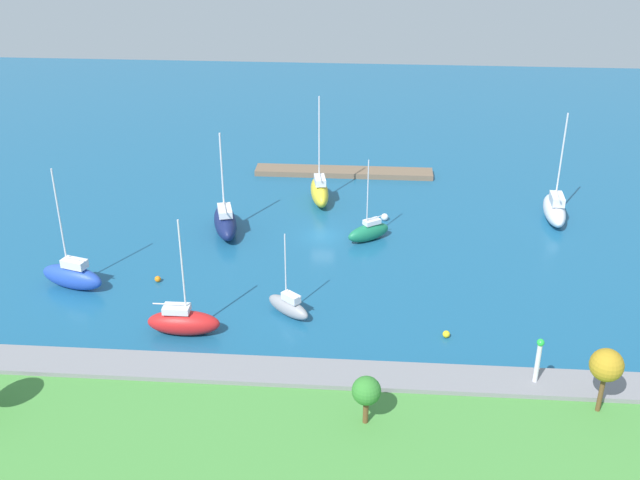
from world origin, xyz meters
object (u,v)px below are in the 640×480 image
sailboat_gray_off_beacon (288,306)px  sailboat_green_west_end (369,232)px  sailboat_white_center_basin (555,209)px  mooring_buoy_orange (158,279)px  park_tree_west (366,391)px  mooring_buoy_yellow (446,334)px  sailboat_blue_outer_mooring (72,276)px  sailboat_navy_near_pier (225,221)px  mooring_buoy_white (385,217)px  park_tree_mideast (606,366)px  pier_dock (344,172)px  sailboat_red_by_breakwater (183,322)px  harbor_beacon (538,357)px  sailboat_yellow_mid_basin (320,191)px

sailboat_gray_off_beacon → sailboat_green_west_end: bearing=-73.7°
sailboat_white_center_basin → mooring_buoy_orange: 44.48m
park_tree_west → mooring_buoy_yellow: 14.97m
sailboat_blue_outer_mooring → sailboat_navy_near_pier: size_ratio=1.07×
park_tree_west → mooring_buoy_white: park_tree_west is taller
park_tree_west → park_tree_mideast: park_tree_mideast is taller
park_tree_west → sailboat_gray_off_beacon: (7.17, -15.53, -2.95)m
pier_dock → sailboat_red_by_breakwater: 40.13m
harbor_beacon → mooring_buoy_white: bearing=-70.4°
sailboat_navy_near_pier → park_tree_west: bearing=-168.7°
sailboat_white_center_basin → mooring_buoy_orange: size_ratio=20.60×
sailboat_yellow_mid_basin → mooring_buoy_white: 9.03m
sailboat_red_by_breakwater → mooring_buoy_white: 29.93m
sailboat_navy_near_pier → mooring_buoy_orange: size_ratio=18.76×
sailboat_gray_off_beacon → sailboat_white_center_basin: bearing=-101.1°
park_tree_mideast → pier_dock: bearing=-66.9°
park_tree_west → sailboat_white_center_basin: size_ratio=0.30×
harbor_beacon → sailboat_white_center_basin: sailboat_white_center_basin is taller
park_tree_mideast → sailboat_navy_near_pier: bearing=-42.0°
sailboat_navy_near_pier → mooring_buoy_white: (-17.35, -4.59, -1.00)m
sailboat_yellow_mid_basin → sailboat_green_west_end: (-6.01, 9.75, -0.46)m
sailboat_navy_near_pier → sailboat_white_center_basin: 36.94m
sailboat_gray_off_beacon → mooring_buoy_yellow: size_ratio=12.62×
harbor_beacon → sailboat_navy_near_pier: size_ratio=0.33×
park_tree_mideast → mooring_buoy_yellow: size_ratio=8.09×
sailboat_gray_off_beacon → sailboat_green_west_end: size_ratio=0.86×
sailboat_yellow_mid_basin → sailboat_red_by_breakwater: sailboat_yellow_mid_basin is taller
sailboat_gray_off_beacon → harbor_beacon: bearing=-167.8°
pier_dock → mooring_buoy_white: 14.81m
sailboat_white_center_basin → sailboat_yellow_mid_basin: bearing=86.6°
sailboat_yellow_mid_basin → mooring_buoy_yellow: (-12.95, 27.92, -1.17)m
sailboat_white_center_basin → mooring_buoy_white: bearing=97.5°
sailboat_navy_near_pier → sailboat_gray_off_beacon: size_ratio=1.42×
harbor_beacon → mooring_buoy_orange: harbor_beacon is taller
mooring_buoy_orange → sailboat_yellow_mid_basin: bearing=-124.8°
sailboat_red_by_breakwater → pier_dock: bearing=72.5°
sailboat_yellow_mid_basin → sailboat_gray_off_beacon: (0.86, 25.33, -0.56)m
sailboat_gray_off_beacon → pier_dock: bearing=-55.4°
sailboat_green_west_end → mooring_buoy_white: size_ratio=11.30×
park_tree_west → sailboat_navy_near_pier: bearing=-63.4°
harbor_beacon → sailboat_red_by_breakwater: bearing=-13.4°
harbor_beacon → sailboat_blue_outer_mooring: sailboat_blue_outer_mooring is taller
park_tree_west → park_tree_mideast: size_ratio=0.73×
sailboat_red_by_breakwater → sailboat_blue_outer_mooring: bearing=150.5°
mooring_buoy_white → mooring_buoy_yellow: size_ratio=1.29×
sailboat_red_by_breakwater → mooring_buoy_orange: (4.65, -8.66, -0.88)m
sailboat_red_by_breakwater → sailboat_yellow_mid_basin: bearing=71.7°
sailboat_gray_off_beacon → sailboat_navy_near_pier: bearing=-21.6°
park_tree_west → mooring_buoy_orange: 29.20m
harbor_beacon → park_tree_mideast: 4.96m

